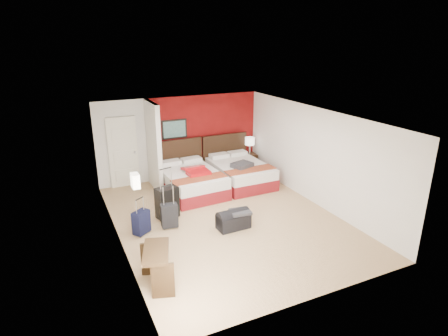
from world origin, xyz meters
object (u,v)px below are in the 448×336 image
red_suitcase_open (196,170)px  duffel_bag (233,221)px  table_lamp (250,146)px  suitcase_black (167,204)px  desk (157,268)px  nightstand (249,162)px  suitcase_charcoal (169,217)px  suitcase_navy (141,223)px  bed_right (240,174)px  bed_left (191,182)px

red_suitcase_open → duffel_bag: red_suitcase_open is taller
red_suitcase_open → table_lamp: table_lamp is taller
table_lamp → suitcase_black: bearing=-147.4°
desk → duffel_bag: bearing=49.8°
red_suitcase_open → duffel_bag: bearing=-89.5°
nightstand → desk: (-4.38, -4.64, 0.07)m
suitcase_black → desk: (-0.93, -2.44, -0.02)m
table_lamp → suitcase_charcoal: bearing=-142.9°
table_lamp → suitcase_navy: bearing=-147.2°
bed_right → duffel_bag: size_ratio=2.79×
red_suitcase_open → bed_left: bearing=134.8°
nightstand → suitcase_black: 4.09m
bed_left → suitcase_charcoal: bearing=-127.3°
suitcase_charcoal → suitcase_navy: suitcase_charcoal is taller
bed_right → suitcase_charcoal: size_ratio=3.75×
bed_left → table_lamp: table_lamp is taller
bed_left → desk: (-2.01, -3.69, 0.04)m
desk → bed_left: bearing=79.6°
nightstand → table_lamp: bearing=0.0°
table_lamp → duffel_bag: (-2.24, -3.32, -0.65)m
table_lamp → suitcase_navy: table_lamp is taller
bed_right → suitcase_black: suitcase_black is taller
suitcase_black → desk: suitcase_black is taller
nightstand → table_lamp: size_ratio=1.04×
nightstand → desk: 6.38m
bed_right → red_suitcase_open: (-1.46, -0.15, 0.37)m
nightstand → duffel_bag: bearing=-120.7°
duffel_bag → suitcase_charcoal: bearing=151.9°
bed_right → desk: 5.17m
suitcase_black → suitcase_charcoal: (-0.10, -0.48, -0.11)m
nightstand → desk: bearing=-130.0°
bed_left → desk: bearing=-121.7°
table_lamp → suitcase_black: (-3.44, -2.20, -0.46)m
bed_left → suitcase_charcoal: (-1.18, -1.73, -0.04)m
table_lamp → nightstand: bearing=0.0°
bed_left → bed_right: (1.56, 0.05, -0.00)m
nightstand → duffel_bag: nightstand is taller
red_suitcase_open → table_lamp: bearing=24.6°
suitcase_charcoal → duffel_bag: suitcase_charcoal is taller
suitcase_charcoal → duffel_bag: bearing=-19.3°
suitcase_charcoal → bed_right: bearing=39.9°
bed_right → duffel_bag: (-1.43, -2.42, -0.12)m
bed_left → bed_right: bearing=-1.5°
table_lamp → suitcase_charcoal: table_lamp is taller
bed_left → red_suitcase_open: (0.10, -0.10, 0.36)m
bed_left → duffel_bag: bearing=-90.0°
duffel_bag → desk: 2.52m
bed_right → suitcase_charcoal: (-2.74, -1.78, -0.03)m
bed_left → suitcase_black: size_ratio=2.73×
suitcase_navy → duffel_bag: 2.05m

